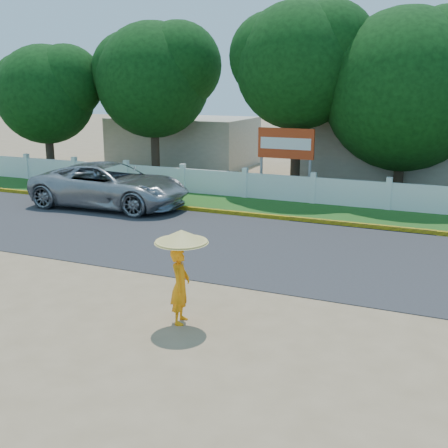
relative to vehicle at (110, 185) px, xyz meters
name	(u,v)px	position (x,y,z in m)	size (l,w,h in m)	color
ground	(190,297)	(7.28, -7.40, -0.88)	(120.00, 120.00, 0.00)	#9E8460
road	(256,246)	(7.28, -2.90, -0.87)	(60.00, 7.00, 0.02)	#38383A
grass_verge	(303,211)	(7.28, 2.35, -0.87)	(60.00, 3.50, 0.03)	#2D601E
curb	(290,218)	(7.28, 0.65, -0.80)	(40.00, 0.18, 0.16)	yellow
fence	(313,191)	(7.28, 3.80, -0.33)	(40.00, 0.10, 1.10)	silver
building_near	(409,150)	(10.28, 10.60, 0.72)	(10.00, 6.00, 3.20)	#B7AD99
building_far	(184,141)	(-2.72, 11.60, 0.52)	(8.00, 5.00, 2.80)	#B7AD99
vehicle	(110,185)	(0.00, 0.00, 0.00)	(2.93, 6.35, 1.76)	#95999D
monk_with_parasol	(181,263)	(7.76, -8.75, 0.43)	(1.11, 1.11, 2.02)	orange
billboard	(286,147)	(5.72, 4.89, 1.26)	(2.50, 0.13, 2.95)	gray
tree_row	(343,82)	(7.65, 6.87, 3.99)	(33.88, 7.70, 8.35)	#473828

